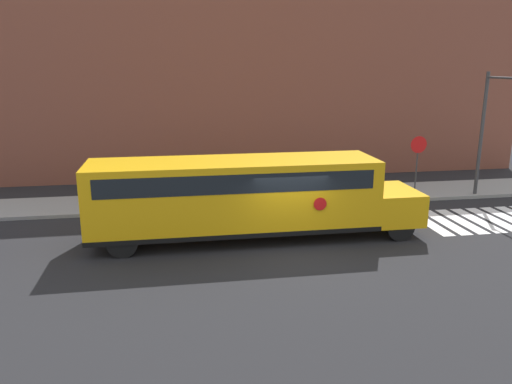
# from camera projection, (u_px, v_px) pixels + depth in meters

# --- Properties ---
(ground_plane) EXTENTS (60.00, 60.00, 0.00)m
(ground_plane) POSITION_uv_depth(u_px,v_px,m) (291.00, 250.00, 16.78)
(ground_plane) COLOR black
(sidewalk_strip) EXTENTS (44.00, 3.00, 0.15)m
(sidewalk_strip) POSITION_uv_depth(u_px,v_px,m) (258.00, 198.00, 22.97)
(sidewalk_strip) COLOR gray
(sidewalk_strip) RESTS_ON ground
(building_backdrop) EXTENTS (32.00, 4.00, 10.30)m
(building_backdrop) POSITION_uv_depth(u_px,v_px,m) (239.00, 81.00, 27.90)
(building_backdrop) COLOR brown
(building_backdrop) RESTS_ON ground
(crosswalk_stripes) EXTENTS (5.40, 3.20, 0.01)m
(crosswalk_stripes) POSITION_uv_depth(u_px,v_px,m) (485.00, 220.00, 20.04)
(crosswalk_stripes) COLOR white
(crosswalk_stripes) RESTS_ON ground
(school_bus) EXTENTS (11.70, 2.57, 2.87)m
(school_bus) POSITION_uv_depth(u_px,v_px,m) (244.00, 194.00, 17.48)
(school_bus) COLOR #EAA80F
(school_bus) RESTS_ON ground
(stop_sign) EXTENTS (0.78, 0.10, 2.87)m
(stop_sign) POSITION_uv_depth(u_px,v_px,m) (418.00, 156.00, 23.02)
(stop_sign) COLOR #38383A
(stop_sign) RESTS_ON ground
(traffic_light) EXTENTS (0.28, 3.47, 5.75)m
(traffic_light) POSITION_uv_depth(u_px,v_px,m) (499.00, 118.00, 21.53)
(traffic_light) COLOR #38383A
(traffic_light) RESTS_ON ground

